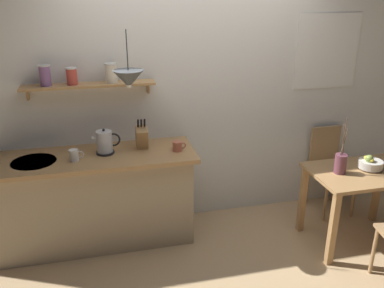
% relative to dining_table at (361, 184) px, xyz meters
% --- Properties ---
extents(ground_plane, '(14.00, 14.00, 0.00)m').
position_rel_dining_table_xyz_m(ground_plane, '(-1.39, 0.24, -0.60)').
color(ground_plane, tan).
extents(back_wall, '(6.80, 0.11, 2.70)m').
position_rel_dining_table_xyz_m(back_wall, '(-1.18, 0.88, 0.75)').
color(back_wall, white).
rests_on(back_wall, ground_plane).
extents(kitchen_counter, '(1.83, 0.63, 0.90)m').
position_rel_dining_table_xyz_m(kitchen_counter, '(-2.39, 0.55, -0.15)').
color(kitchen_counter, tan).
rests_on(kitchen_counter, ground_plane).
extents(wall_shelf, '(1.16, 0.20, 0.31)m').
position_rel_dining_table_xyz_m(wall_shelf, '(-2.40, 0.73, 0.94)').
color(wall_shelf, tan).
extents(dining_table, '(0.94, 0.65, 0.73)m').
position_rel_dining_table_xyz_m(dining_table, '(0.00, 0.00, 0.00)').
color(dining_table, tan).
rests_on(dining_table, ground_plane).
extents(dining_chair_far, '(0.40, 0.44, 0.90)m').
position_rel_dining_table_xyz_m(dining_chair_far, '(0.07, 0.65, -0.10)').
color(dining_chair_far, tan).
rests_on(dining_chair_far, ground_plane).
extents(fruit_bowl, '(0.21, 0.21, 0.15)m').
position_rel_dining_table_xyz_m(fruit_bowl, '(0.08, 0.03, 0.19)').
color(fruit_bowl, silver).
rests_on(fruit_bowl, dining_table).
extents(twig_vase, '(0.11, 0.11, 0.52)m').
position_rel_dining_table_xyz_m(twig_vase, '(-0.23, 0.02, 0.23)').
color(twig_vase, brown).
rests_on(twig_vase, dining_table).
extents(electric_kettle, '(0.25, 0.16, 0.23)m').
position_rel_dining_table_xyz_m(electric_kettle, '(-2.27, 0.56, 0.40)').
color(electric_kettle, black).
rests_on(electric_kettle, kitchen_counter).
extents(knife_block, '(0.10, 0.17, 0.29)m').
position_rel_dining_table_xyz_m(knife_block, '(-1.93, 0.60, 0.41)').
color(knife_block, tan).
rests_on(knife_block, kitchen_counter).
extents(coffee_mug_by_sink, '(0.12, 0.08, 0.10)m').
position_rel_dining_table_xyz_m(coffee_mug_by_sink, '(-2.53, 0.45, 0.35)').
color(coffee_mug_by_sink, white).
rests_on(coffee_mug_by_sink, kitchen_counter).
extents(coffee_mug_spare, '(0.13, 0.09, 0.09)m').
position_rel_dining_table_xyz_m(coffee_mug_spare, '(-1.63, 0.47, 0.34)').
color(coffee_mug_spare, '#C6664C').
rests_on(coffee_mug_spare, kitchen_counter).
extents(pendant_lamp, '(0.25, 0.25, 0.47)m').
position_rel_dining_table_xyz_m(pendant_lamp, '(-2.04, 0.39, 1.00)').
color(pendant_lamp, black).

